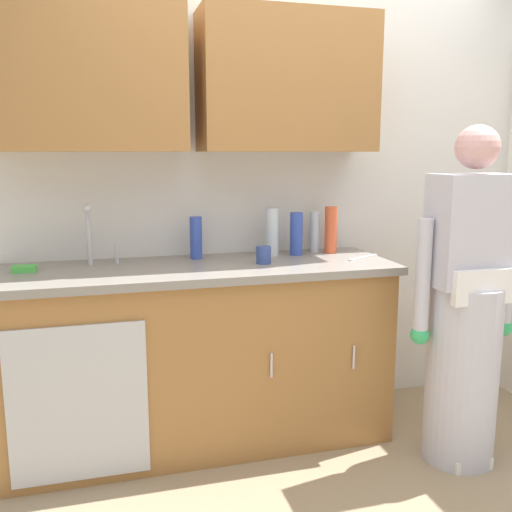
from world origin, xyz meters
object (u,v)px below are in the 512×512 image
bottle_water_tall (272,232)px  knife_on_counter (363,257)px  cup_by_sink (264,255)px  person_at_sink (465,324)px  bottle_cleaner_spray (196,238)px  sink (99,273)px  bottle_dish_liquid (315,231)px  bottle_soap (331,230)px  bottle_water_short (296,234)px  sponge (24,269)px

bottle_water_tall → knife_on_counter: bearing=-22.7°
cup_by_sink → person_at_sink: bearing=-28.6°
person_at_sink → bottle_cleaner_spray: 1.41m
sink → knife_on_counter: size_ratio=2.08×
bottle_dish_liquid → bottle_water_tall: bottle_water_tall is taller
bottle_soap → bottle_water_short: 0.21m
bottle_soap → person_at_sink: bearing=-58.4°
sponge → bottle_water_tall: bearing=4.4°
knife_on_counter → sponge: size_ratio=2.18×
person_at_sink → sponge: size_ratio=14.73×
person_at_sink → bottle_soap: 0.88m
sink → bottle_cleaner_spray: (0.50, 0.17, 0.13)m
person_at_sink → sponge: 2.11m
cup_by_sink → bottle_water_tall: bearing=62.5°
person_at_sink → bottle_dish_liquid: 0.95m
person_at_sink → bottle_water_short: 0.98m
sink → knife_on_counter: bearing=-2.0°
bottle_dish_liquid → bottle_cleaner_spray: (-0.69, -0.04, -0.00)m
bottle_cleaner_spray → sponge: bottle_cleaner_spray is taller
bottle_soap → bottle_cleaner_spray: size_ratio=1.16×
knife_on_counter → cup_by_sink: bearing=-27.8°
bottle_cleaner_spray → cup_by_sink: (0.31, -0.23, -0.07)m
bottle_water_short → cup_by_sink: (-0.24, -0.19, -0.07)m
person_at_sink → bottle_cleaner_spray: person_at_sink is taller
person_at_sink → bottle_water_short: bearing=133.3°
bottle_soap → sink: bearing=-173.3°
bottle_dish_liquid → sink: bearing=-170.1°
bottle_cleaner_spray → bottle_water_short: bearing=-3.8°
bottle_water_tall → cup_by_sink: 0.24m
bottle_water_short → bottle_soap: bearing=3.6°
bottle_water_tall → sink: bearing=-171.1°
person_at_sink → knife_on_counter: size_ratio=6.75×
bottle_dish_liquid → knife_on_counter: bearing=-54.9°
bottle_dish_liquid → cup_by_sink: (-0.38, -0.26, -0.07)m
person_at_sink → bottle_dish_liquid: bearing=123.6°
bottle_cleaner_spray → knife_on_counter: 0.90m
bottle_dish_liquid → knife_on_counter: bottle_dish_liquid is taller
cup_by_sink → sponge: size_ratio=0.81×
person_at_sink → bottle_water_short: size_ratio=6.92×
bottle_cleaner_spray → sponge: bearing=-171.6°
sink → bottle_water_tall: size_ratio=1.91×
bottle_soap → bottle_water_tall: bottle_water_tall is taller
bottle_water_short → bottle_water_tall: bearing=176.9°
sink → sponge: (-0.34, 0.05, 0.03)m
bottle_soap → sponge: bottle_soap is taller
person_at_sink → bottle_cleaner_spray: (-1.17, 0.70, 0.36)m
bottle_dish_liquid → knife_on_counter: size_ratio=0.96×
person_at_sink → knife_on_counter: (-0.31, 0.48, 0.25)m
bottle_cleaner_spray → bottle_water_tall: bottle_water_tall is taller
cup_by_sink → sponge: bearing=174.9°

